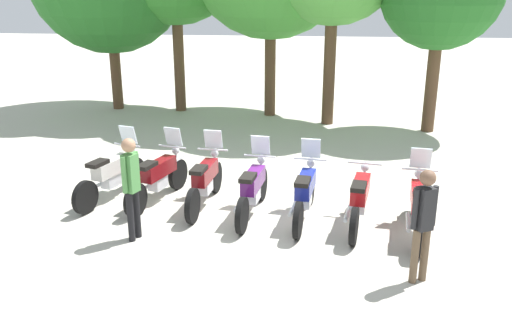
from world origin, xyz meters
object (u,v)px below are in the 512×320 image
object	(u,v)px
person_0	(424,218)
person_1	(131,181)
motorcycle_0	(112,174)
motorcycle_6	(418,205)
motorcycle_5	(360,198)
motorcycle_4	(305,192)
motorcycle_2	(205,180)
motorcycle_1	(159,176)
motorcycle_3	(253,188)

from	to	relation	value
person_0	person_1	xyz separation A→B (m)	(-4.49, 0.85, 0.05)
motorcycle_0	motorcycle_6	distance (m)	5.85
person_1	person_0	bearing A→B (deg)	8.37
motorcycle_5	motorcycle_0	bearing A→B (deg)	91.78
motorcycle_4	motorcycle_2	bearing A→B (deg)	84.61
motorcycle_5	person_0	distance (m)	2.05
motorcycle_0	motorcycle_6	world-z (taller)	same
motorcycle_1	motorcycle_3	bearing A→B (deg)	-87.55
motorcycle_5	motorcycle_4	bearing A→B (deg)	91.38
motorcycle_0	motorcycle_3	world-z (taller)	same
motorcycle_1	person_1	world-z (taller)	person_1
motorcycle_1	motorcycle_4	bearing A→B (deg)	-85.12
motorcycle_6	person_0	xyz separation A→B (m)	(-0.25, -1.61, 0.47)
motorcycle_6	person_1	world-z (taller)	person_1
person_0	motorcycle_1	bearing A→B (deg)	-147.32
person_1	motorcycle_3	bearing A→B (deg)	53.23
motorcycle_0	motorcycle_4	distance (m)	3.88
motorcycle_2	motorcycle_5	distance (m)	2.94
motorcycle_3	person_0	size ratio (longest dim) A/B	1.29
motorcycle_4	motorcycle_6	world-z (taller)	same
motorcycle_4	motorcycle_6	distance (m)	1.97
motorcycle_1	motorcycle_4	size ratio (longest dim) A/B	0.98
motorcycle_1	motorcycle_3	distance (m)	1.97
motorcycle_1	motorcycle_5	size ratio (longest dim) A/B	0.98
motorcycle_1	person_1	xyz separation A→B (m)	(0.07, -1.69, 0.52)
motorcycle_2	motorcycle_4	size ratio (longest dim) A/B	1.00
motorcycle_0	motorcycle_4	xyz separation A→B (m)	(3.85, -0.55, 0.00)
motorcycle_3	motorcycle_5	distance (m)	1.94
motorcycle_4	motorcycle_5	distance (m)	0.97
motorcycle_3	person_1	size ratio (longest dim) A/B	1.24
motorcycle_3	person_0	world-z (taller)	person_0
motorcycle_6	person_0	size ratio (longest dim) A/B	1.29
motorcycle_2	motorcycle_6	world-z (taller)	same
motorcycle_0	person_1	xyz separation A→B (m)	(1.03, -1.71, 0.52)
person_0	motorcycle_6	bearing A→B (deg)	143.02
motorcycle_2	person_0	size ratio (longest dim) A/B	1.29
motorcycle_1	motorcycle_0	bearing A→B (deg)	104.24
motorcycle_1	motorcycle_3	xyz separation A→B (m)	(1.92, -0.44, 0.00)
motorcycle_0	motorcycle_2	distance (m)	1.92
motorcycle_2	motorcycle_6	distance (m)	3.94
motorcycle_4	motorcycle_6	xyz separation A→B (m)	(1.93, -0.39, 0.00)
motorcycle_0	motorcycle_1	bearing A→B (deg)	-74.80
motorcycle_5	motorcycle_6	xyz separation A→B (m)	(0.96, -0.25, 0.01)
motorcycle_0	person_0	xyz separation A→B (m)	(5.52, -2.56, 0.47)
person_1	motorcycle_2	bearing A→B (deg)	79.73
motorcycle_5	motorcycle_2	bearing A→B (deg)	89.08
motorcycle_2	person_1	bearing A→B (deg)	155.53
motorcycle_4	motorcycle_3	bearing A→B (deg)	91.17
motorcycle_2	person_0	world-z (taller)	person_0
motorcycle_4	motorcycle_5	size ratio (longest dim) A/B	1.01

